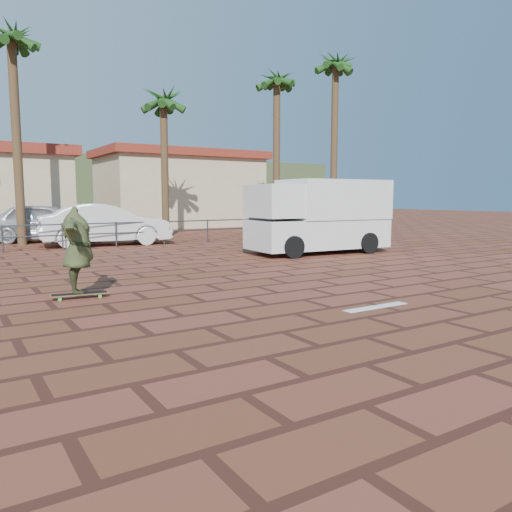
{
  "coord_description": "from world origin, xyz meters",
  "views": [
    {
      "loc": [
        -5.76,
        -7.43,
        1.95
      ],
      "look_at": [
        -0.58,
        0.79,
        0.8
      ],
      "focal_mm": 35.0,
      "sensor_mm": 36.0,
      "label": 1
    }
  ],
  "objects": [
    {
      "name": "palm_right",
      "position": [
        9.0,
        14.0,
        7.58
      ],
      "size": [
        2.4,
        2.4,
        9.05
      ],
      "color": "brown",
      "rests_on": "ground"
    },
    {
      "name": "ground",
      "position": [
        0.0,
        0.0,
        0.0
      ],
      "size": [
        120.0,
        120.0,
        0.0
      ],
      "primitive_type": "plane",
      "color": "brown",
      "rests_on": "ground"
    },
    {
      "name": "car_white",
      "position": [
        -0.12,
        13.0,
        0.85
      ],
      "size": [
        5.29,
        2.3,
        1.69
      ],
      "primitive_type": "imported",
      "rotation": [
        0.0,
        0.0,
        1.47
      ],
      "color": "white",
      "rests_on": "ground"
    },
    {
      "name": "palm_far_right",
      "position": [
        12.0,
        13.0,
        8.51
      ],
      "size": [
        2.4,
        2.4,
        10.05
      ],
      "color": "brown",
      "rests_on": "ground"
    },
    {
      "name": "guardrail",
      "position": [
        0.0,
        12.0,
        0.68
      ],
      "size": [
        24.06,
        0.06,
        1.0
      ],
      "color": "#47494F",
      "rests_on": "ground"
    },
    {
      "name": "paint_stripe",
      "position": [
        0.7,
        -1.2,
        0.0
      ],
      "size": [
        1.4,
        0.22,
        0.01
      ],
      "primitive_type": "cube",
      "color": "white",
      "rests_on": "ground"
    },
    {
      "name": "longboard",
      "position": [
        -3.59,
        2.39,
        0.08
      ],
      "size": [
        1.08,
        0.38,
        0.1
      ],
      "rotation": [
        0.0,
        0.0,
        -0.15
      ],
      "color": "olive",
      "rests_on": "ground"
    },
    {
      "name": "car_silver",
      "position": [
        -1.9,
        16.0,
        0.85
      ],
      "size": [
        5.4,
        3.6,
        1.71
      ],
      "primitive_type": "imported",
      "rotation": [
        0.0,
        0.0,
        1.22
      ],
      "color": "#ACAFB3",
      "rests_on": "ground"
    },
    {
      "name": "hill_front",
      "position": [
        0.0,
        50.0,
        3.0
      ],
      "size": [
        70.0,
        18.0,
        6.0
      ],
      "primitive_type": "cube",
      "color": "#384C28",
      "rests_on": "ground"
    },
    {
      "name": "palm_left",
      "position": [
        -3.0,
        15.0,
        7.95
      ],
      "size": [
        2.4,
        2.4,
        9.45
      ],
      "color": "brown",
      "rests_on": "ground"
    },
    {
      "name": "skateboarder",
      "position": [
        -3.59,
        2.39,
        0.94
      ],
      "size": [
        1.07,
        2.14,
        1.68
      ],
      "primitive_type": "imported",
      "rotation": [
        0.0,
        0.0,
        1.31
      ],
      "color": "#3A4324",
      "rests_on": "longboard"
    },
    {
      "name": "building_east",
      "position": [
        8.0,
        24.0,
        2.54
      ],
      "size": [
        10.6,
        6.6,
        5.0
      ],
      "color": "beige",
      "rests_on": "ground"
    },
    {
      "name": "palm_center",
      "position": [
        3.5,
        15.5,
        6.36
      ],
      "size": [
        2.4,
        2.4,
        7.75
      ],
      "color": "brown",
      "rests_on": "ground"
    },
    {
      "name": "street_sign",
      "position": [
        6.45,
        10.8,
        1.66
      ],
      "size": [
        0.48,
        0.09,
        2.38
      ],
      "rotation": [
        0.0,
        0.0,
        0.1
      ],
      "color": "gray",
      "rests_on": "ground"
    },
    {
      "name": "campervan",
      "position": [
        5.45,
        6.19,
        1.34
      ],
      "size": [
        5.05,
        2.45,
        2.55
      ],
      "rotation": [
        0.0,
        0.0,
        -0.07
      ],
      "color": "silver",
      "rests_on": "ground"
    }
  ]
}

